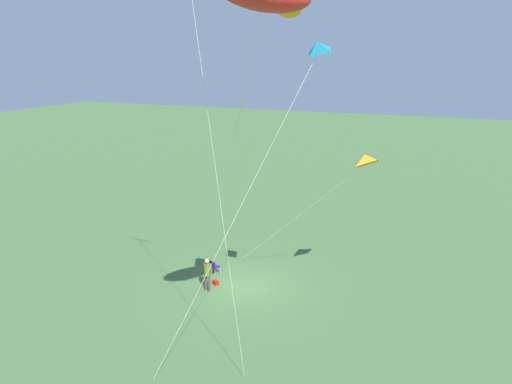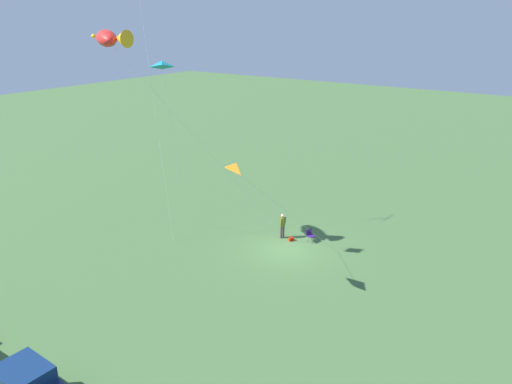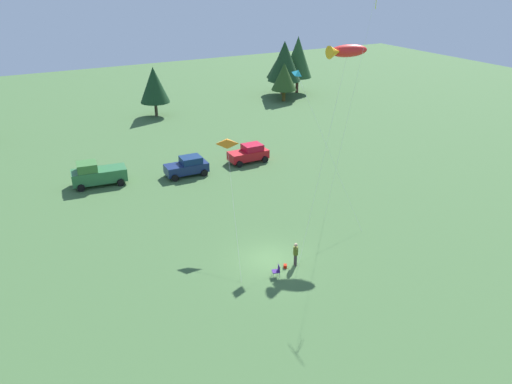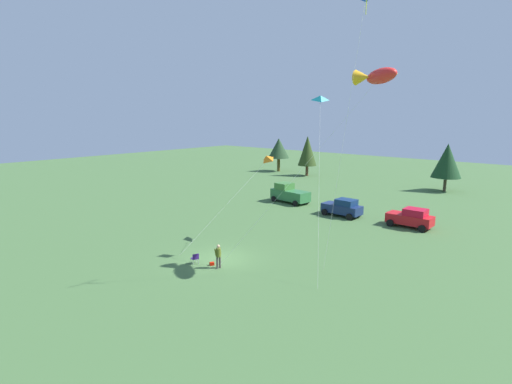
# 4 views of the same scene
# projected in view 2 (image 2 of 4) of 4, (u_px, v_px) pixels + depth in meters

# --- Properties ---
(ground_plane) EXTENTS (160.00, 160.00, 0.00)m
(ground_plane) POSITION_uv_depth(u_px,v_px,m) (286.00, 250.00, 32.37)
(ground_plane) COLOR #406436
(person_kite_flyer) EXTENTS (0.40, 0.57, 1.74)m
(person_kite_flyer) POSITION_uv_depth(u_px,v_px,m) (282.00, 224.00, 33.83)
(person_kite_flyer) COLOR #413838
(person_kite_flyer) RESTS_ON ground
(folding_chair) EXTENTS (0.60, 0.60, 0.82)m
(folding_chair) POSITION_uv_depth(u_px,v_px,m) (310.00, 234.00, 33.49)
(folding_chair) COLOR navy
(folding_chair) RESTS_ON ground
(backpack_on_grass) EXTENTS (0.35, 0.39, 0.22)m
(backpack_on_grass) POSITION_uv_depth(u_px,v_px,m) (291.00, 239.00, 33.67)
(backpack_on_grass) COLOR #BB1605
(backpack_on_grass) RESTS_ON ground
(kite_large_fish) EXTENTS (9.88, 8.02, 13.69)m
(kite_large_fish) POSITION_uv_depth(u_px,v_px,m) (110.00, 38.00, 29.12)
(kite_large_fish) COLOR red
(kite_large_fish) RESTS_ON ground
(kite_delta_teal) EXTENTS (3.89, 5.54, 12.15)m
(kite_delta_teal) POSITION_uv_depth(u_px,v_px,m) (162.00, 65.00, 27.33)
(kite_delta_teal) COLOR teal
(kite_delta_teal) RESTS_ON ground
(kite_delta_orange) EXTENTS (3.36, 8.01, 7.48)m
(kite_delta_orange) POSITION_uv_depth(u_px,v_px,m) (237.00, 167.00, 25.31)
(kite_delta_orange) COLOR orange
(kite_delta_orange) RESTS_ON ground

